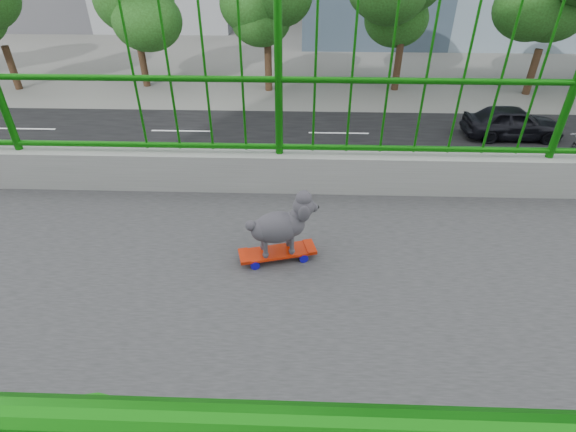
# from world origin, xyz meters

# --- Properties ---
(road) EXTENTS (18.00, 90.00, 0.02)m
(road) POSITION_xyz_m (-13.00, 0.00, 0.01)
(road) COLOR black
(road) RESTS_ON ground
(street_trees) EXTENTS (5.30, 60.40, 7.26)m
(street_trees) POSITION_xyz_m (-26.03, 1.06, 4.72)
(street_trees) COLOR black
(street_trees) RESTS_ON ground
(skateboard) EXTENTS (0.25, 0.49, 0.06)m
(skateboard) POSITION_xyz_m (-0.51, -1.97, 7.05)
(skateboard) COLOR red
(skateboard) RESTS_ON footbridge
(poodle) EXTENTS (0.25, 0.43, 0.37)m
(poodle) POSITION_xyz_m (-0.52, -1.95, 7.26)
(poodle) COLOR #2D2A2F
(poodle) RESTS_ON skateboard
(car_4) EXTENTS (1.85, 4.60, 1.57)m
(car_4) POSITION_xyz_m (-18.80, 8.34, 0.78)
(car_4) COLOR black
(car_4) RESTS_ON ground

